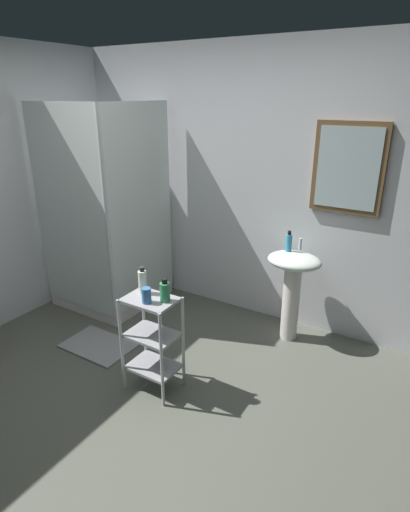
% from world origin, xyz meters
% --- Properties ---
extents(ground_plane, '(4.20, 4.20, 0.02)m').
position_xyz_m(ground_plane, '(0.00, 0.00, -0.01)').
color(ground_plane, '#53564B').
extents(wall_back, '(4.20, 0.14, 2.50)m').
position_xyz_m(wall_back, '(0.01, 1.85, 1.25)').
color(wall_back, silver).
rests_on(wall_back, ground_plane).
extents(shower_stall, '(0.92, 0.92, 2.00)m').
position_xyz_m(shower_stall, '(-1.19, 1.19, 0.46)').
color(shower_stall, white).
rests_on(shower_stall, ground_plane).
extents(pedestal_sink, '(0.46, 0.37, 0.81)m').
position_xyz_m(pedestal_sink, '(0.60, 1.52, 0.58)').
color(pedestal_sink, white).
rests_on(pedestal_sink, ground_plane).
extents(sink_faucet, '(0.03, 0.03, 0.10)m').
position_xyz_m(sink_faucet, '(0.60, 1.64, 0.86)').
color(sink_faucet, silver).
rests_on(sink_faucet, pedestal_sink).
extents(storage_cart, '(0.38, 0.28, 0.74)m').
position_xyz_m(storage_cart, '(-0.01, 0.35, 0.44)').
color(storage_cart, silver).
rests_on(storage_cart, ground_plane).
extents(hand_soap_bottle, '(0.05, 0.05, 0.18)m').
position_xyz_m(hand_soap_bottle, '(0.53, 1.56, 0.89)').
color(hand_soap_bottle, '#389ED1').
rests_on(hand_soap_bottle, pedestal_sink).
extents(lotion_bottle_white, '(0.06, 0.06, 0.20)m').
position_xyz_m(lotion_bottle_white, '(-0.10, 0.39, 0.83)').
color(lotion_bottle_white, white).
rests_on(lotion_bottle_white, storage_cart).
extents(body_wash_bottle_green, '(0.07, 0.07, 0.17)m').
position_xyz_m(body_wash_bottle_green, '(0.10, 0.37, 0.81)').
color(body_wash_bottle_green, '#348E59').
rests_on(body_wash_bottle_green, storage_cart).
extents(rinse_cup, '(0.06, 0.06, 0.11)m').
position_xyz_m(rinse_cup, '(0.01, 0.29, 0.79)').
color(rinse_cup, '#3870B2').
rests_on(rinse_cup, storage_cart).
extents(bath_mat, '(0.60, 0.40, 0.02)m').
position_xyz_m(bath_mat, '(-0.75, 0.51, 0.01)').
color(bath_mat, gray).
rests_on(bath_mat, ground_plane).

